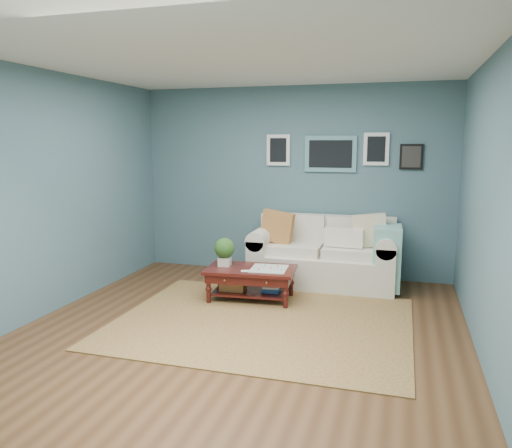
% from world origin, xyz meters
% --- Properties ---
extents(room_shell, '(5.00, 5.02, 2.70)m').
position_xyz_m(room_shell, '(0.01, 0.06, 1.36)').
color(room_shell, brown).
rests_on(room_shell, ground).
extents(area_rug, '(3.10, 2.48, 0.01)m').
position_xyz_m(area_rug, '(0.14, 0.37, 0.01)').
color(area_rug, brown).
rests_on(area_rug, ground).
extents(loveseat, '(1.97, 0.90, 1.01)m').
position_xyz_m(loveseat, '(0.62, 2.03, 0.41)').
color(loveseat, white).
rests_on(loveseat, ground).
extents(coffee_table, '(1.12, 0.71, 0.75)m').
position_xyz_m(coffee_table, '(-0.26, 1.08, 0.33)').
color(coffee_table, '#350C09').
rests_on(coffee_table, ground).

